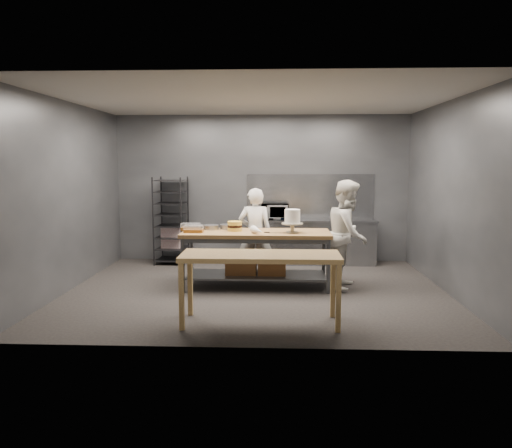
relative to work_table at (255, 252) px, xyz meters
The scene contains 16 objects.
ground 0.62m from the work_table, 82.85° to the right, with size 6.00×6.00×0.00m, color black.
back_wall 2.45m from the work_table, 89.25° to the left, with size 6.00×0.04×3.00m, color #4C4F54.
work_table is the anchor object (origin of this frame).
near_counter 1.90m from the work_table, 85.52° to the right, with size 2.00×0.70×0.90m.
back_counter 2.20m from the work_table, 62.09° to the left, with size 2.60×0.60×0.90m.
splashback_panel 2.59m from the work_table, 65.35° to the left, with size 2.60×0.02×0.90m, color slate.
speed_rack 2.60m from the work_table, 133.80° to the left, with size 0.63×0.68×1.75m.
chef_behind 0.66m from the work_table, 93.04° to the left, with size 0.58×0.38×1.60m, color white.
chef_right 1.54m from the work_table, ahead, with size 0.86×0.67×1.76m, color silver.
microwave 2.03m from the work_table, 81.01° to the left, with size 0.54×0.37×0.30m, color black.
frosted_cake_stand 0.85m from the work_table, 12.41° to the right, with size 0.34×0.34×0.38m.
layer_cake 0.55m from the work_table, behind, with size 0.24×0.24×0.16m.
cake_pans 0.86m from the work_table, 162.15° to the left, with size 0.81×0.37×0.07m.
piping_bag 0.53m from the work_table, 81.13° to the right, with size 0.12×0.12×0.38m, color white.
offset_spatula 0.48m from the work_table, 28.59° to the right, with size 0.36×0.02×0.02m.
pastry_clamshells 1.11m from the work_table, behind, with size 0.41×0.48×0.11m.
Camera 1 is at (0.33, -7.81, 2.05)m, focal length 35.00 mm.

